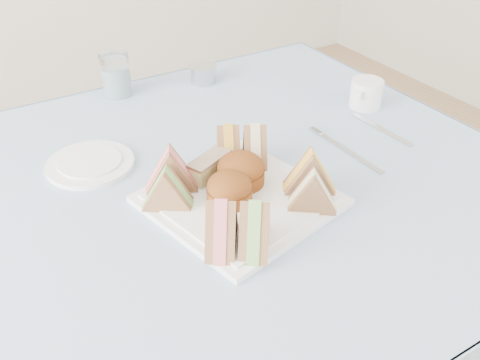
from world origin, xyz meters
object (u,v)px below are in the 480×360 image
table (247,303)px  serving_plate (240,201)px  water_glass (116,75)px  creamer_jug (366,93)px

table → serving_plate: (-0.07, -0.09, 0.38)m
table → serving_plate: size_ratio=3.15×
table → serving_plate: bearing=-129.8°
water_glass → creamer_jug: 0.60m
serving_plate → creamer_jug: creamer_jug is taller
serving_plate → table: bearing=38.0°
water_glass → creamer_jug: bearing=-37.6°
serving_plate → creamer_jug: 0.49m
water_glass → creamer_jug: size_ratio=1.37×
creamer_jug → table: bearing=168.8°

